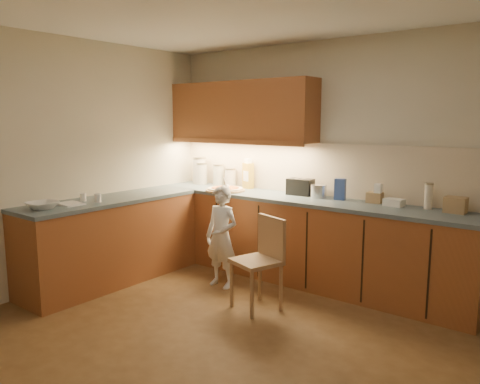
% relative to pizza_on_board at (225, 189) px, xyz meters
% --- Properties ---
extents(room, '(4.54, 4.50, 2.62)m').
position_rel_pizza_on_board_xyz_m(room, '(1.30, -1.56, 0.74)').
color(room, brown).
rests_on(room, ground).
extents(l_counter, '(3.77, 2.62, 0.92)m').
position_rel_pizza_on_board_xyz_m(l_counter, '(0.37, -0.31, -0.48)').
color(l_counter, '#99552C').
rests_on(l_counter, ground).
extents(backsplash, '(3.75, 0.02, 0.58)m').
position_rel_pizza_on_board_xyz_m(backsplash, '(0.92, 0.43, 0.27)').
color(backsplash, beige).
rests_on(backsplash, l_counter).
extents(upper_cabinets, '(1.95, 0.36, 0.73)m').
position_rel_pizza_on_board_xyz_m(upper_cabinets, '(0.02, 0.27, 0.91)').
color(upper_cabinets, '#99552C').
rests_on(upper_cabinets, ground).
extents(pizza_on_board, '(0.47, 0.47, 0.19)m').
position_rel_pizza_on_board_xyz_m(pizza_on_board, '(0.00, 0.00, 0.00)').
color(pizza_on_board, '#A98454').
rests_on(pizza_on_board, l_counter).
extents(child, '(0.39, 0.26, 1.08)m').
position_rel_pizza_on_board_xyz_m(child, '(0.40, -0.54, -0.40)').
color(child, white).
rests_on(child, ground).
extents(wooden_chair, '(0.49, 0.49, 0.86)m').
position_rel_pizza_on_board_xyz_m(wooden_chair, '(1.06, -0.74, -0.44)').
color(wooden_chair, tan).
rests_on(wooden_chair, ground).
extents(mixing_bowl, '(0.29, 0.29, 0.07)m').
position_rel_pizza_on_board_xyz_m(mixing_bowl, '(-0.65, -1.92, 0.01)').
color(mixing_bowl, silver).
rests_on(mixing_bowl, l_counter).
extents(canister_a, '(0.18, 0.18, 0.35)m').
position_rel_pizza_on_board_xyz_m(canister_a, '(-0.67, 0.27, 0.16)').
color(canister_a, beige).
rests_on(canister_a, l_counter).
extents(canister_b, '(0.16, 0.16, 0.28)m').
position_rel_pizza_on_board_xyz_m(canister_b, '(-0.63, 0.27, 0.12)').
color(canister_b, beige).
rests_on(canister_b, l_counter).
extents(canister_c, '(0.15, 0.15, 0.27)m').
position_rel_pizza_on_board_xyz_m(canister_c, '(-0.38, 0.32, 0.12)').
color(canister_c, beige).
rests_on(canister_c, l_counter).
extents(canister_d, '(0.14, 0.14, 0.23)m').
position_rel_pizza_on_board_xyz_m(canister_d, '(-0.20, 0.34, 0.10)').
color(canister_d, silver).
rests_on(canister_d, l_counter).
extents(oil_jug, '(0.14, 0.12, 0.36)m').
position_rel_pizza_on_board_xyz_m(oil_jug, '(0.08, 0.34, 0.15)').
color(oil_jug, gold).
rests_on(oil_jug, l_counter).
extents(toaster, '(0.29, 0.18, 0.19)m').
position_rel_pizza_on_board_xyz_m(toaster, '(0.84, 0.29, 0.07)').
color(toaster, black).
rests_on(toaster, l_counter).
extents(steel_pot, '(0.18, 0.18, 0.14)m').
position_rel_pizza_on_board_xyz_m(steel_pot, '(1.08, 0.27, 0.05)').
color(steel_pot, silver).
rests_on(steel_pot, l_counter).
extents(blue_box, '(0.13, 0.10, 0.22)m').
position_rel_pizza_on_board_xyz_m(blue_box, '(1.33, 0.28, 0.09)').
color(blue_box, '#3550A0').
rests_on(blue_box, l_counter).
extents(card_box_a, '(0.15, 0.11, 0.11)m').
position_rel_pizza_on_board_xyz_m(card_box_a, '(1.69, 0.32, 0.03)').
color(card_box_a, tan).
rests_on(card_box_a, l_counter).
extents(white_bottle, '(0.07, 0.07, 0.20)m').
position_rel_pizza_on_board_xyz_m(white_bottle, '(1.73, 0.31, 0.08)').
color(white_bottle, white).
rests_on(white_bottle, l_counter).
extents(flat_pack, '(0.19, 0.15, 0.07)m').
position_rel_pizza_on_board_xyz_m(flat_pack, '(1.91, 0.27, 0.02)').
color(flat_pack, silver).
rests_on(flat_pack, l_counter).
extents(tall_jar, '(0.08, 0.08, 0.25)m').
position_rel_pizza_on_board_xyz_m(tall_jar, '(2.22, 0.32, 0.11)').
color(tall_jar, white).
rests_on(tall_jar, l_counter).
extents(card_box_b, '(0.19, 0.14, 0.14)m').
position_rel_pizza_on_board_xyz_m(card_box_b, '(2.47, 0.29, 0.05)').
color(card_box_b, tan).
rests_on(card_box_b, l_counter).
extents(dough_cloth, '(0.26, 0.21, 0.02)m').
position_rel_pizza_on_board_xyz_m(dough_cloth, '(-0.64, -1.63, -0.01)').
color(dough_cloth, white).
rests_on(dough_cloth, l_counter).
extents(spice_jar_a, '(0.06, 0.06, 0.08)m').
position_rel_pizza_on_board_xyz_m(spice_jar_a, '(-0.72, -1.43, 0.02)').
color(spice_jar_a, white).
rests_on(spice_jar_a, l_counter).
extents(spice_jar_b, '(0.07, 0.07, 0.09)m').
position_rel_pizza_on_board_xyz_m(spice_jar_b, '(-0.55, -1.38, 0.02)').
color(spice_jar_b, white).
rests_on(spice_jar_b, l_counter).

